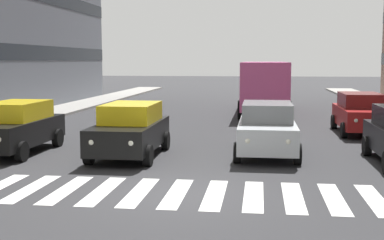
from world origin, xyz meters
The scene contains 7 objects.
ground_plane centered at (0.00, 0.00, 0.00)m, with size 180.00×180.00×0.00m, color #2D2D30.
crosswalk_markings centered at (0.00, 0.00, 0.00)m, with size 9.45×2.80×0.01m.
car_1 centered at (-2.16, -5.34, 0.89)m, with size 2.02×4.44×1.72m.
car_2 centered at (2.23, -4.49, 0.89)m, with size 2.02×4.44×1.72m.
car_3 centered at (6.23, -4.65, 0.89)m, with size 2.02×4.44×1.72m.
car_row2_0 centered at (-6.17, -11.00, 0.89)m, with size 2.02×4.44×1.72m.
bus_behind_traffic centered at (-2.16, -19.37, 1.86)m, with size 2.78×10.50×3.00m.
Camera 1 is at (-1.91, 11.87, 3.12)m, focal length 48.94 mm.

